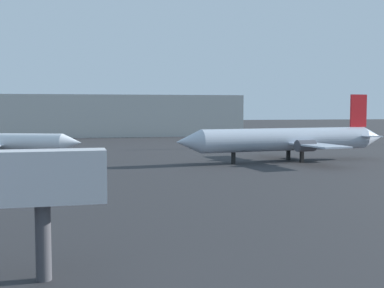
% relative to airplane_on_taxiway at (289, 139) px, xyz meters
% --- Properties ---
extents(airplane_on_taxiway, '(34.27, 21.01, 9.88)m').
position_rel_airplane_on_taxiway_xyz_m(airplane_on_taxiway, '(0.00, 0.00, 0.00)').
color(airplane_on_taxiway, '#B2BCCC').
rests_on(airplane_on_taxiway, ground_plane).
extents(airplane_distant, '(24.03, 18.19, 7.57)m').
position_rel_airplane_on_taxiway_xyz_m(airplane_distant, '(-41.38, 11.52, -0.60)').
color(airplane_distant, silver).
rests_on(airplane_distant, ground_plane).
extents(terminal_building, '(64.94, 18.36, 11.37)m').
position_rel_airplane_on_taxiway_xyz_m(terminal_building, '(-18.65, 73.45, 2.44)').
color(terminal_building, '#B7B7B2').
rests_on(terminal_building, ground_plane).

